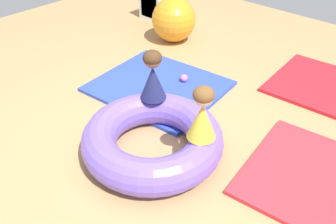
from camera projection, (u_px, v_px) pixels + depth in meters
ground_plane at (148, 142)px, 3.31m from camera, size 8.00×8.00×0.00m
gym_mat_center_rear at (159, 86)px, 4.07m from camera, size 1.49×1.34×0.04m
inflatable_cushion at (153, 139)px, 3.11m from camera, size 1.24×1.24×0.31m
child_in_yellow at (202, 114)px, 2.76m from camera, size 0.25×0.25×0.47m
child_in_navy at (153, 75)px, 3.23m from camera, size 0.34×0.34×0.48m
play_ball_pink at (184, 78)px, 4.09m from camera, size 0.09×0.09×0.09m
exercise_ball_large at (174, 20)px, 4.96m from camera, size 0.62×0.62×0.62m
storage_cube at (157, 1)px, 5.67m from camera, size 0.44×0.44×0.56m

